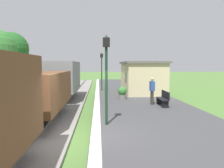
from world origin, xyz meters
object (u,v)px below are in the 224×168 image
Objects in this scene: person_waiting at (152,90)px; bench_near_hut at (163,98)px; potted_planter at (122,93)px; station_hut at (142,77)px; tree_field_left at (12,49)px; bench_down_platform at (134,84)px; freight_train at (36,89)px; lamp_post_far at (102,64)px; lamp_post_near at (106,63)px.

bench_near_hut is at bearing 129.58° from person_waiting.
person_waiting is 2.79m from potted_planter.
station_hut reaches higher than potted_planter.
potted_planter is 14.92m from tree_field_left.
station_hut reaches higher than bench_down_platform.
person_waiting is at bearing 134.75° from bench_near_hut.
freight_train is at bearing 20.52° from person_waiting.
freight_train is 11.35m from lamp_post_far.
person_waiting is (-0.56, -10.00, 0.46)m from bench_down_platform.
lamp_post_near is (-3.59, -3.90, 2.08)m from bench_near_hut.
potted_planter is 0.25× the size of lamp_post_far.
person_waiting is 8.53m from lamp_post_far.
bench_near_hut is 0.41× the size of lamp_post_far.
station_hut is 1.57× the size of lamp_post_far.
person_waiting is at bearing 55.82° from lamp_post_near.
lamp_post_near is at bearing -24.25° from freight_train.
tree_field_left is (-13.38, 5.45, 2.84)m from station_hut.
potted_planter is at bearing 78.08° from lamp_post_near.
station_hut is 6.33× the size of potted_planter.
person_waiting is (6.25, 3.01, -0.41)m from freight_train.
freight_train is 21.18× the size of potted_planter.
tree_field_left reaches higher than station_hut.
freight_train is at bearing -65.35° from tree_field_left.
bench_near_hut is 0.88× the size of person_waiting.
freight_train is 7.29m from bench_near_hut.
station_hut is 0.92× the size of tree_field_left.
lamp_post_far is (3.22, 10.82, 1.20)m from freight_train.
lamp_post_far is (-3.59, -2.19, 2.08)m from bench_down_platform.
person_waiting is 5.63m from lamp_post_near.
lamp_post_near is at bearing -103.95° from bench_down_platform.
lamp_post_far is 10.55m from tree_field_left.
lamp_post_far is at bearing 151.60° from station_hut.
lamp_post_far is (-3.03, 7.81, 1.62)m from person_waiting.
lamp_post_near reaches higher than bench_down_platform.
lamp_post_near is at bearing -58.17° from tree_field_left.
lamp_post_far reaches higher than station_hut.
bench_near_hut is 1.64× the size of potted_planter.
person_waiting is at bearing -41.43° from tree_field_left.
lamp_post_far is at bearing 90.00° from lamp_post_near.
tree_field_left reaches higher than potted_planter.
bench_near_hut is at bearing -89.84° from station_hut.
tree_field_left is (-6.58, 14.33, 2.89)m from freight_train.
bench_near_hut is at bearing 19.71° from freight_train.
station_hut reaches higher than bench_near_hut.
potted_planter is (-1.62, 2.22, -0.46)m from person_waiting.
lamp_post_near is (-3.57, -10.34, 1.15)m from station_hut.
lamp_post_near is at bearing -101.92° from potted_planter.
freight_train is 11.19m from station_hut.
lamp_post_far is at bearing 104.19° from potted_planter.
lamp_post_near is (3.22, -1.45, 1.20)m from freight_train.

